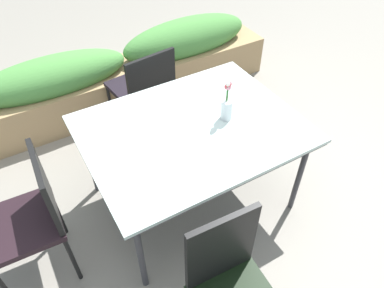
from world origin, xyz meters
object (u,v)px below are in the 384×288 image
Objects in this scene: dining_table at (192,132)px; chair_near_left at (231,284)px; planter_box at (127,72)px; chair_far_side at (144,86)px; flower_vase at (227,105)px; chair_end_left at (31,214)px.

chair_near_left reaches higher than dining_table.
planter_box is (0.42, 2.39, -0.18)m from chair_near_left.
flower_vase reaches higher than chair_far_side.
chair_end_left is (-1.15, -0.94, 0.05)m from chair_far_side.
chair_near_left is at bearing -122.07° from flower_vase.
chair_end_left is 0.99× the size of chair_near_left.
chair_end_left is at bearing -129.29° from planter_box.
chair_end_left is at bearing 178.79° from flower_vase.
flower_vase is at bearing -85.97° from chair_far_side.
chair_end_left is 1.90m from planter_box.
flower_vase is (1.34, -0.03, 0.31)m from chair_end_left.
dining_table is 0.46× the size of planter_box.
chair_far_side is 1.49m from chair_end_left.
chair_far_side is at bearing -98.16° from chair_near_left.
flower_vase reaches higher than dining_table.
chair_far_side is at bearing -94.79° from planter_box.
chair_far_side is 2.88× the size of flower_vase.
chair_end_left is 1.21m from chair_near_left.
chair_near_left is at bearing -99.91° from planter_box.
chair_near_left is (0.78, -0.93, -0.02)m from chair_end_left.
dining_table is 1.11m from chair_end_left.
flower_vase is (0.19, -0.97, 0.36)m from chair_far_side.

